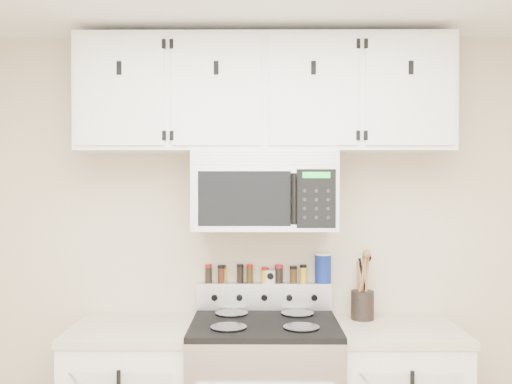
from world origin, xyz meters
The scene contains 15 objects.
back_wall centered at (0.00, 1.75, 1.25)m, with size 3.50×0.01×2.50m, color beige.
microwave centered at (0.00, 1.55, 1.63)m, with size 0.76×0.44×0.42m.
upper_cabinets centered at (0.00, 1.58, 2.15)m, with size 2.00×0.35×0.62m.
utensil_crock centered at (0.54, 1.59, 1.01)m, with size 0.13×0.13×0.37m.
kitchen_timer centered at (0.04, 1.71, 1.14)m, with size 0.06×0.05×0.07m, color silver.
salt_canister centered at (0.33, 1.71, 1.19)m, with size 0.09×0.09×0.17m.
spice_jar_0 centered at (-0.32, 1.71, 1.15)m, with size 0.04×0.04×0.10m.
spice_jar_1 centered at (-0.24, 1.71, 1.15)m, with size 0.05×0.05×0.10m.
spice_jar_2 centered at (-0.24, 1.71, 1.15)m, with size 0.04×0.04×0.10m.
spice_jar_3 centered at (-0.14, 1.71, 1.15)m, with size 0.04×0.04×0.11m.
spice_jar_4 centered at (-0.08, 1.71, 1.15)m, with size 0.04×0.04×0.11m.
spice_jar_5 centered at (0.00, 1.71, 1.14)m, with size 0.04×0.04×0.09m.
spice_jar_6 centered at (0.08, 1.71, 1.15)m, with size 0.05×0.05×0.10m.
spice_jar_7 centered at (0.17, 1.71, 1.15)m, with size 0.04×0.04×0.10m.
spice_jar_8 centered at (0.22, 1.71, 1.15)m, with size 0.04×0.04×0.10m.
Camera 1 is at (-0.03, -1.53, 1.67)m, focal length 40.00 mm.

